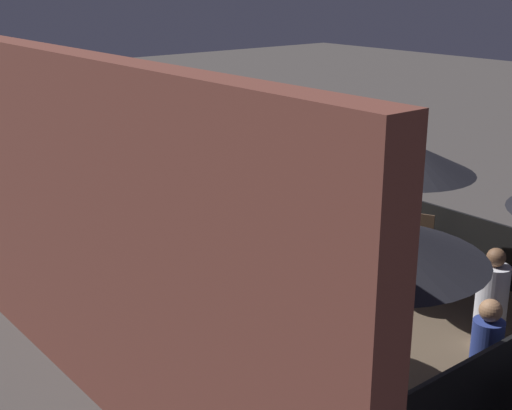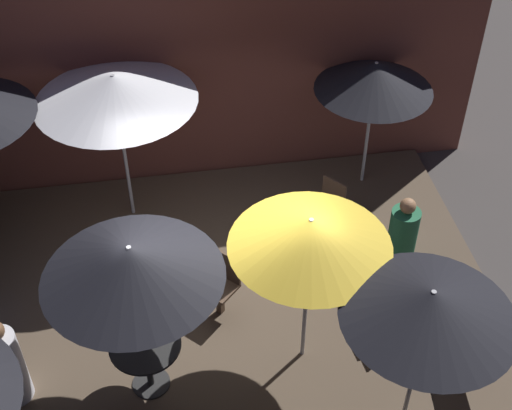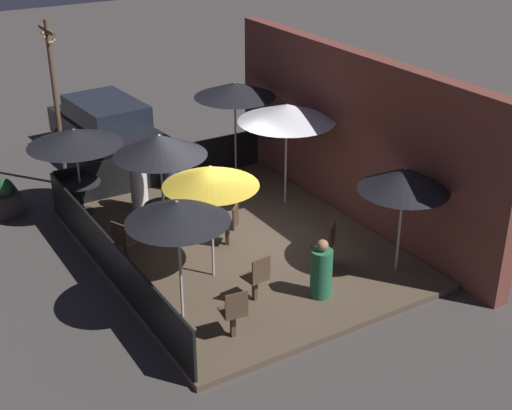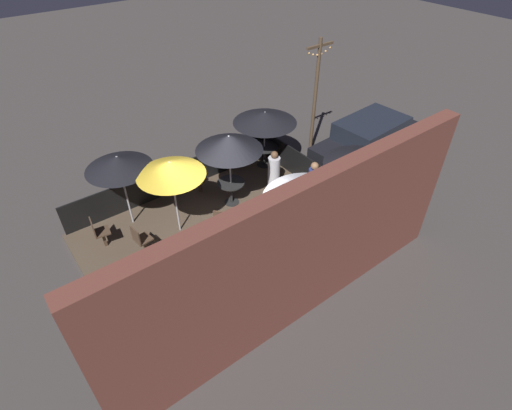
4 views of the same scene
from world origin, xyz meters
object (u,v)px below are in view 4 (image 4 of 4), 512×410
(patio_umbrella_6, at_px, (310,193))
(parked_car_0, at_px, (369,140))
(light_post, at_px, (315,94))
(patio_umbrella_3, at_px, (363,159))
(dining_table_0, at_px, (264,150))
(patio_umbrella_2, at_px, (172,282))
(patio_umbrella_1, at_px, (229,143))
(patio_chair_3, at_px, (141,239))
(patio_chair_2, at_px, (190,276))
(patio_umbrella_4, at_px, (170,169))
(patio_chair_1, at_px, (222,220))
(patio_chair_4, at_px, (99,232))
(patio_umbrella_0, at_px, (265,117))
(patio_umbrella_5, at_px, (118,163))
(planter_box, at_px, (263,133))
(patron_0, at_px, (143,273))
(patron_1, at_px, (313,180))
(dining_table_1, at_px, (231,187))
(patron_2, at_px, (274,171))
(patio_chair_0, at_px, (198,179))

(patio_umbrella_6, bearing_deg, parked_car_0, -155.54)
(light_post, bearing_deg, patio_umbrella_3, 62.47)
(dining_table_0, bearing_deg, patio_umbrella_2, 37.92)
(patio_umbrella_1, xyz_separation_m, patio_chair_3, (3.11, 0.39, -1.59))
(patio_umbrella_1, height_order, patio_umbrella_6, patio_umbrella_6)
(patio_umbrella_6, relative_size, patio_chair_2, 2.64)
(patio_umbrella_1, height_order, patio_umbrella_3, patio_umbrella_3)
(patio_umbrella_4, bearing_deg, patio_chair_1, 134.87)
(patio_chair_2, height_order, patio_chair_4, patio_chair_4)
(patio_umbrella_0, xyz_separation_m, dining_table_0, (-0.00, 0.00, -1.22))
(patio_umbrella_0, distance_m, patio_umbrella_5, 4.96)
(patio_umbrella_2, relative_size, patio_umbrella_3, 0.88)
(patio_umbrella_4, height_order, patio_chair_3, patio_umbrella_4)
(planter_box, bearing_deg, patron_0, 30.63)
(patio_umbrella_2, distance_m, patio_umbrella_3, 5.69)
(patron_1, bearing_deg, patio_umbrella_1, 126.95)
(patio_umbrella_2, relative_size, patio_chair_4, 2.25)
(patio_umbrella_6, bearing_deg, patron_0, -24.28)
(patio_umbrella_0, height_order, dining_table_1, patio_umbrella_0)
(patron_2, relative_size, parked_car_0, 0.29)
(patio_umbrella_3, relative_size, patio_umbrella_4, 1.07)
(patio_umbrella_3, xyz_separation_m, parked_car_0, (-3.19, -2.19, -1.54))
(patio_umbrella_2, distance_m, planter_box, 9.10)
(patio_chair_1, bearing_deg, patio_umbrella_1, 0.00)
(dining_table_1, relative_size, planter_box, 0.96)
(patio_umbrella_2, distance_m, patio_chair_2, 1.99)
(patio_umbrella_6, height_order, patio_chair_0, patio_umbrella_6)
(patio_umbrella_6, relative_size, patio_chair_3, 2.58)
(patio_umbrella_2, relative_size, patio_chair_1, 2.34)
(patio_chair_3, relative_size, patron_2, 0.72)
(patio_umbrella_5, bearing_deg, patio_umbrella_3, 141.39)
(dining_table_0, height_order, parked_car_0, parked_car_0)
(patio_umbrella_3, distance_m, patio_chair_1, 4.08)
(patron_0, height_order, patron_1, patron_1)
(patio_umbrella_0, bearing_deg, patio_umbrella_1, 27.03)
(patio_umbrella_4, bearing_deg, patron_2, -179.34)
(patio_umbrella_4, distance_m, patron_2, 3.78)
(patio_umbrella_1, xyz_separation_m, dining_table_1, (0.00, 0.00, -1.50))
(patio_umbrella_4, xyz_separation_m, patio_umbrella_6, (-2.00, 3.00, 0.13))
(patio_umbrella_3, relative_size, patio_chair_0, 2.72)
(dining_table_0, relative_size, patio_chair_3, 1.00)
(dining_table_0, xyz_separation_m, patio_chair_1, (3.14, 2.11, -0.09))
(patio_umbrella_2, xyz_separation_m, patio_chair_3, (-0.44, -2.95, -1.41))
(patron_2, distance_m, light_post, 3.14)
(patio_umbrella_0, distance_m, patio_umbrella_4, 4.21)
(patron_0, bearing_deg, patron_2, -71.65)
(patio_chair_1, relative_size, patio_chair_3, 0.98)
(patio_chair_2, distance_m, planter_box, 7.59)
(patio_chair_0, height_order, patio_chair_3, patio_chair_3)
(patio_umbrella_5, relative_size, patio_chair_4, 2.35)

